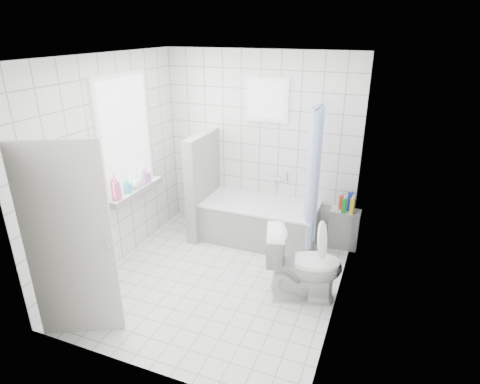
% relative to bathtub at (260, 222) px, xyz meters
% --- Properties ---
extents(ground, '(3.00, 3.00, 0.00)m').
position_rel_bathtub_xyz_m(ground, '(-0.15, -1.12, -0.29)').
color(ground, white).
rests_on(ground, ground).
extents(ceiling, '(3.00, 3.00, 0.00)m').
position_rel_bathtub_xyz_m(ceiling, '(-0.15, -1.12, 2.31)').
color(ceiling, white).
rests_on(ceiling, ground).
extents(wall_back, '(2.80, 0.02, 2.60)m').
position_rel_bathtub_xyz_m(wall_back, '(-0.15, 0.38, 1.01)').
color(wall_back, white).
rests_on(wall_back, ground).
extents(wall_front, '(2.80, 0.02, 2.60)m').
position_rel_bathtub_xyz_m(wall_front, '(-0.15, -2.62, 1.01)').
color(wall_front, white).
rests_on(wall_front, ground).
extents(wall_left, '(0.02, 3.00, 2.60)m').
position_rel_bathtub_xyz_m(wall_left, '(-1.55, -1.12, 1.01)').
color(wall_left, white).
rests_on(wall_left, ground).
extents(wall_right, '(0.02, 3.00, 2.60)m').
position_rel_bathtub_xyz_m(wall_right, '(1.25, -1.12, 1.01)').
color(wall_right, white).
rests_on(wall_right, ground).
extents(window_left, '(0.01, 0.90, 1.40)m').
position_rel_bathtub_xyz_m(window_left, '(-1.51, -0.82, 1.31)').
color(window_left, white).
rests_on(window_left, wall_left).
extents(window_back, '(0.50, 0.01, 0.50)m').
position_rel_bathtub_xyz_m(window_back, '(-0.05, 0.33, 1.66)').
color(window_back, white).
rests_on(window_back, wall_back).
extents(window_sill, '(0.18, 1.02, 0.08)m').
position_rel_bathtub_xyz_m(window_sill, '(-1.46, -0.82, 0.57)').
color(window_sill, white).
rests_on(window_sill, wall_left).
extents(door, '(0.73, 0.40, 2.00)m').
position_rel_bathtub_xyz_m(door, '(-1.05, -2.42, 0.71)').
color(door, silver).
rests_on(door, ground).
extents(bathtub, '(1.59, 0.77, 0.58)m').
position_rel_bathtub_xyz_m(bathtub, '(0.00, 0.00, 0.00)').
color(bathtub, white).
rests_on(bathtub, ground).
extents(partition_wall, '(0.15, 0.85, 1.50)m').
position_rel_bathtub_xyz_m(partition_wall, '(-0.86, -0.05, 0.46)').
color(partition_wall, white).
rests_on(partition_wall, ground).
extents(tiled_ledge, '(0.40, 0.24, 0.55)m').
position_rel_bathtub_xyz_m(tiled_ledge, '(1.14, 0.26, -0.02)').
color(tiled_ledge, white).
rests_on(tiled_ledge, ground).
extents(toilet, '(0.94, 0.69, 0.85)m').
position_rel_bathtub_xyz_m(toilet, '(0.88, -1.07, 0.14)').
color(toilet, white).
rests_on(toilet, ground).
extents(curtain_rod, '(0.02, 0.80, 0.02)m').
position_rel_bathtub_xyz_m(curtain_rod, '(0.73, -0.02, 1.71)').
color(curtain_rod, silver).
rests_on(curtain_rod, wall_back).
extents(shower_curtain, '(0.14, 0.48, 1.78)m').
position_rel_bathtub_xyz_m(shower_curtain, '(0.73, -0.15, 0.81)').
color(shower_curtain, '#4567CC').
rests_on(shower_curtain, curtain_rod).
extents(tub_faucet, '(0.18, 0.06, 0.06)m').
position_rel_bathtub_xyz_m(tub_faucet, '(0.10, 0.34, 0.56)').
color(tub_faucet, silver).
rests_on(tub_faucet, wall_back).
extents(sill_bottles, '(0.19, 0.79, 0.33)m').
position_rel_bathtub_xyz_m(sill_bottles, '(-1.45, -0.90, 0.74)').
color(sill_bottles, white).
rests_on(sill_bottles, window_sill).
extents(ledge_bottles, '(0.22, 0.19, 0.28)m').
position_rel_bathtub_xyz_m(ledge_bottles, '(1.15, 0.23, 0.38)').
color(ledge_bottles, '#178C23').
rests_on(ledge_bottles, tiled_ledge).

